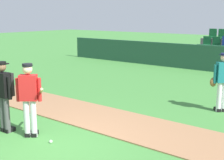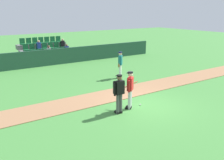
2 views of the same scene
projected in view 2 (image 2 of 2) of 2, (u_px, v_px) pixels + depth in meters
The scene contains 8 objects.
ground_plane at pixel (144, 105), 12.23m from camera, with size 80.00×80.00×0.00m, color #42843A.
infield_dirt_path at pixel (118, 94), 13.90m from camera, with size 28.00×1.85×0.03m, color #9E704C.
dugout_fence at pixel (54, 57), 20.99m from camera, with size 20.00×0.16×1.33m, color #234C38.
stadium_bleachers at pixel (46, 54), 22.50m from camera, with size 4.45×2.95×2.05m.
batter_red_jersey at pixel (130, 89), 11.59m from camera, with size 0.72×0.69×1.76m.
umpire_home_plate at pixel (119, 92), 11.04m from camera, with size 0.59×0.32×1.76m.
runner_teal_jersey at pixel (120, 64), 16.91m from camera, with size 0.56×0.50×1.76m.
baseball at pixel (140, 105), 12.22m from camera, with size 0.07×0.07×0.07m, color white.
Camera 2 is at (-7.70, -8.62, 4.43)m, focal length 41.01 mm.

